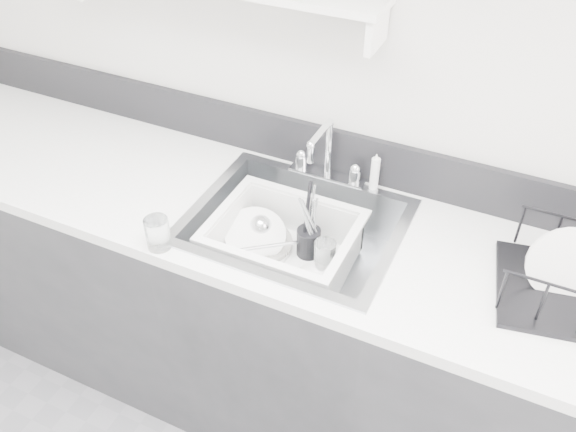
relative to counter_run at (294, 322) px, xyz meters
The scene contains 13 objects.
room_shell 1.47m from the counter_run, 90.00° to the right, with size 3.50×3.00×2.60m.
counter_run is the anchor object (origin of this frame).
backsplash 0.62m from the counter_run, 90.00° to the left, with size 3.20×0.02×0.16m, color black.
sink 0.37m from the counter_run, ahead, with size 0.64×0.52×0.20m, color silver, non-canonical shape.
faucet 0.58m from the counter_run, 90.00° to the left, with size 0.26×0.18×0.23m.
side_sprayer 0.61m from the counter_run, 57.89° to the left, with size 0.03×0.03×0.14m, color white.
wash_tub 0.38m from the counter_run, 134.00° to the right, with size 0.44×0.36×0.17m, color white, non-canonical shape.
plate_stack 0.36m from the counter_run, behind, with size 0.24×0.24×0.10m.
utensil_cup 0.37m from the counter_run, 56.01° to the left, with size 0.08×0.08×0.26m.
ladle 0.36m from the counter_run, behind, with size 0.28×0.10×0.08m, color silver, non-canonical shape.
tumbler_in_tub 0.37m from the counter_run, ahead, with size 0.07×0.07×0.10m, color white.
tumbler_counter 0.65m from the counter_run, 139.09° to the right, with size 0.07×0.07×0.10m, color white.
bowl_small 0.34m from the counter_run, 33.62° to the right, with size 0.10×0.10×0.03m, color white.
Camera 1 is at (0.59, -0.10, 2.11)m, focal length 38.00 mm.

